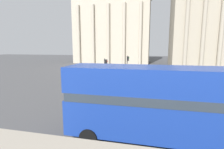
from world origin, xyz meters
TOP-DOWN VIEW (x-y plane):
  - double_decker_bus at (0.17, 6.82)m, footprint 10.74×2.68m
  - plaza_building_left at (-13.66, 55.09)m, footprint 24.09×13.38m
  - traffic_light_near at (-2.64, 9.26)m, footprint 0.42×0.24m
  - traffic_light_mid at (-5.88, 16.67)m, footprint 0.42×0.24m
  - traffic_light_far at (-4.56, 25.32)m, footprint 0.42×0.24m
  - pedestrian_olive at (5.99, 20.77)m, footprint 0.32×0.32m
  - pedestrian_grey at (-8.78, 23.34)m, footprint 0.32×0.32m

SIDE VIEW (x-z plane):
  - pedestrian_grey at x=-8.78m, z-range 0.13..1.83m
  - pedestrian_olive at x=5.99m, z-range 0.14..1.90m
  - double_decker_bus at x=0.17m, z-range 0.23..4.38m
  - traffic_light_near at x=-2.64m, z-range 0.58..4.31m
  - traffic_light_far at x=-4.56m, z-range 0.58..4.34m
  - traffic_light_mid at x=-5.88m, z-range 0.59..4.45m
  - plaza_building_left at x=-13.66m, z-range 0.00..21.14m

